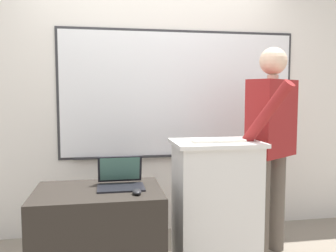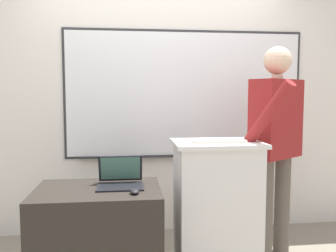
# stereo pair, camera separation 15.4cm
# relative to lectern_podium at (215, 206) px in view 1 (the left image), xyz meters

# --- Properties ---
(back_wall) EXTENTS (6.40, 0.17, 2.95)m
(back_wall) POSITION_rel_lectern_podium_xyz_m (-0.37, 0.94, 0.96)
(back_wall) COLOR silver
(back_wall) RESTS_ON ground_plane
(lectern_podium) EXTENTS (0.66, 0.49, 1.01)m
(lectern_podium) POSITION_rel_lectern_podium_xyz_m (0.00, 0.00, 0.00)
(lectern_podium) COLOR silver
(lectern_podium) RESTS_ON ground_plane
(side_desk) EXTENTS (0.88, 0.63, 0.70)m
(side_desk) POSITION_rel_lectern_podium_xyz_m (-0.88, -0.09, -0.16)
(side_desk) COLOR #28231E
(side_desk) RESTS_ON ground_plane
(person_presenter) EXTENTS (0.62, 0.75, 1.75)m
(person_presenter) POSITION_rel_lectern_podium_xyz_m (0.54, 0.18, 0.52)
(person_presenter) COLOR brown
(person_presenter) RESTS_ON ground_plane
(laptop) EXTENTS (0.33, 0.29, 0.21)m
(laptop) POSITION_rel_lectern_podium_xyz_m (-0.72, -0.01, 0.25)
(laptop) COLOR black
(laptop) RESTS_ON side_desk
(wireless_keyboard) EXTENTS (0.39, 0.11, 0.02)m
(wireless_keyboard) POSITION_rel_lectern_podium_xyz_m (-0.00, -0.06, 0.51)
(wireless_keyboard) COLOR beige
(wireless_keyboard) RESTS_ON lectern_podium
(computer_mouse_by_laptop) EXTENTS (0.06, 0.10, 0.03)m
(computer_mouse_by_laptop) POSITION_rel_lectern_podium_xyz_m (-0.62, -0.25, 0.21)
(computer_mouse_by_laptop) COLOR black
(computer_mouse_by_laptop) RESTS_ON side_desk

